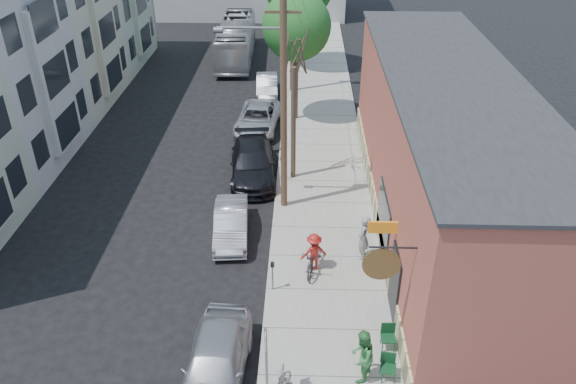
{
  "coord_description": "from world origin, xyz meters",
  "views": [
    {
      "loc": [
        3.29,
        -15.8,
        13.88
      ],
      "look_at": [
        2.66,
        4.64,
        1.5
      ],
      "focal_mm": 35.0,
      "sensor_mm": 36.0,
      "label": 1
    }
  ],
  "objects_px": {
    "patron_grey": "(363,238)",
    "car_0": "(216,363)",
    "car_4": "(267,85)",
    "tree_leafy_mid": "(296,26)",
    "parking_meter_far": "(282,164)",
    "patio_chair_b": "(388,368)",
    "car_2": "(253,163)",
    "bus": "(236,40)",
    "car_3": "(258,118)",
    "sign_post": "(266,357)",
    "utility_pole_near": "(282,96)",
    "cyclist": "(314,252)",
    "tree_bare": "(293,125)",
    "parked_bike_b": "(280,384)",
    "patio_chair_a": "(388,338)",
    "patron_green": "(362,356)",
    "car_1": "(231,223)",
    "parking_meter_near": "(273,271)"
  },
  "relations": [
    {
      "from": "bus",
      "to": "patron_grey",
      "type": "bearing_deg",
      "value": -74.94
    },
    {
      "from": "car_0",
      "to": "car_1",
      "type": "bearing_deg",
      "value": 96.03
    },
    {
      "from": "tree_leafy_mid",
      "to": "car_0",
      "type": "xyz_separation_m",
      "value": [
        -2.04,
        -19.7,
        -4.86
      ]
    },
    {
      "from": "patron_green",
      "to": "patio_chair_a",
      "type": "bearing_deg",
      "value": 164.18
    },
    {
      "from": "parked_bike_b",
      "to": "car_4",
      "type": "height_order",
      "value": "car_4"
    },
    {
      "from": "parking_meter_far",
      "to": "patron_grey",
      "type": "bearing_deg",
      "value": -60.71
    },
    {
      "from": "tree_bare",
      "to": "car_1",
      "type": "relative_size",
      "value": 1.43
    },
    {
      "from": "parking_meter_far",
      "to": "car_3",
      "type": "distance_m",
      "value": 6.33
    },
    {
      "from": "bus",
      "to": "tree_leafy_mid",
      "type": "bearing_deg",
      "value": -69.45
    },
    {
      "from": "parking_meter_far",
      "to": "tree_bare",
      "type": "distance_m",
      "value": 2.06
    },
    {
      "from": "tree_leafy_mid",
      "to": "parked_bike_b",
      "type": "height_order",
      "value": "tree_leafy_mid"
    },
    {
      "from": "patio_chair_a",
      "to": "car_1",
      "type": "distance_m",
      "value": 8.5
    },
    {
      "from": "car_3",
      "to": "bus",
      "type": "distance_m",
      "value": 13.47
    },
    {
      "from": "car_0",
      "to": "car_4",
      "type": "bearing_deg",
      "value": 92.63
    },
    {
      "from": "parking_meter_far",
      "to": "patio_chair_b",
      "type": "height_order",
      "value": "parking_meter_far"
    },
    {
      "from": "patio_chair_b",
      "to": "car_0",
      "type": "distance_m",
      "value": 5.2
    },
    {
      "from": "patio_chair_b",
      "to": "car_2",
      "type": "distance_m",
      "value": 13.58
    },
    {
      "from": "patron_grey",
      "to": "car_2",
      "type": "bearing_deg",
      "value": -125.58
    },
    {
      "from": "car_2",
      "to": "patron_grey",
      "type": "bearing_deg",
      "value": -59.02
    },
    {
      "from": "utility_pole_near",
      "to": "parked_bike_b",
      "type": "distance_m",
      "value": 11.53
    },
    {
      "from": "car_0",
      "to": "car_3",
      "type": "relative_size",
      "value": 0.93
    },
    {
      "from": "utility_pole_near",
      "to": "car_4",
      "type": "xyz_separation_m",
      "value": [
        -1.59,
        13.93,
        -4.76
      ]
    },
    {
      "from": "patio_chair_a",
      "to": "patron_green",
      "type": "height_order",
      "value": "patron_green"
    },
    {
      "from": "sign_post",
      "to": "car_0",
      "type": "height_order",
      "value": "sign_post"
    },
    {
      "from": "tree_leafy_mid",
      "to": "patio_chair_b",
      "type": "height_order",
      "value": "tree_leafy_mid"
    },
    {
      "from": "bus",
      "to": "patio_chair_a",
      "type": "bearing_deg",
      "value": -76.72
    },
    {
      "from": "tree_leafy_mid",
      "to": "car_2",
      "type": "height_order",
      "value": "tree_leafy_mid"
    },
    {
      "from": "sign_post",
      "to": "parking_meter_far",
      "type": "bearing_deg",
      "value": 90.44
    },
    {
      "from": "sign_post",
      "to": "car_3",
      "type": "xyz_separation_m",
      "value": [
        -1.75,
        19.0,
        -1.15
      ]
    },
    {
      "from": "tree_leafy_mid",
      "to": "patio_chair_b",
      "type": "relative_size",
      "value": 8.45
    },
    {
      "from": "patron_green",
      "to": "car_4",
      "type": "relative_size",
      "value": 0.47
    },
    {
      "from": "patron_grey",
      "to": "car_0",
      "type": "distance_m",
      "value": 7.84
    },
    {
      "from": "car_2",
      "to": "patio_chair_b",
      "type": "bearing_deg",
      "value": -73.2
    },
    {
      "from": "car_2",
      "to": "tree_leafy_mid",
      "type": "bearing_deg",
      "value": 68.58
    },
    {
      "from": "patio_chair_a",
      "to": "car_0",
      "type": "relative_size",
      "value": 0.19
    },
    {
      "from": "bus",
      "to": "car_0",
      "type": "bearing_deg",
      "value": -86.77
    },
    {
      "from": "patio_chair_a",
      "to": "patio_chair_b",
      "type": "height_order",
      "value": "same"
    },
    {
      "from": "cyclist",
      "to": "parked_bike_b",
      "type": "height_order",
      "value": "cyclist"
    },
    {
      "from": "car_4",
      "to": "car_0",
      "type": "bearing_deg",
      "value": -93.83
    },
    {
      "from": "cyclist",
      "to": "car_0",
      "type": "bearing_deg",
      "value": 42.28
    },
    {
      "from": "parking_meter_near",
      "to": "utility_pole_near",
      "type": "xyz_separation_m",
      "value": [
        0.14,
        5.8,
        4.43
      ]
    },
    {
      "from": "tree_bare",
      "to": "car_3",
      "type": "bearing_deg",
      "value": 110.85
    },
    {
      "from": "tree_leafy_mid",
      "to": "parking_meter_far",
      "type": "bearing_deg",
      "value": -94.19
    },
    {
      "from": "sign_post",
      "to": "car_4",
      "type": "distance_m",
      "value": 24.58
    },
    {
      "from": "parking_meter_near",
      "to": "patron_green",
      "type": "distance_m",
      "value": 4.91
    },
    {
      "from": "parked_bike_b",
      "to": "car_0",
      "type": "xyz_separation_m",
      "value": [
        -1.95,
        0.59,
        0.19
      ]
    },
    {
      "from": "patron_green",
      "to": "car_0",
      "type": "xyz_separation_m",
      "value": [
        -4.36,
        -0.11,
        -0.3
      ]
    },
    {
      "from": "car_0",
      "to": "bus",
      "type": "height_order",
      "value": "bus"
    },
    {
      "from": "cyclist",
      "to": "bus",
      "type": "xyz_separation_m",
      "value": [
        -5.82,
        26.16,
        0.51
      ]
    },
    {
      "from": "parking_meter_far",
      "to": "car_3",
      "type": "height_order",
      "value": "parking_meter_far"
    }
  ]
}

